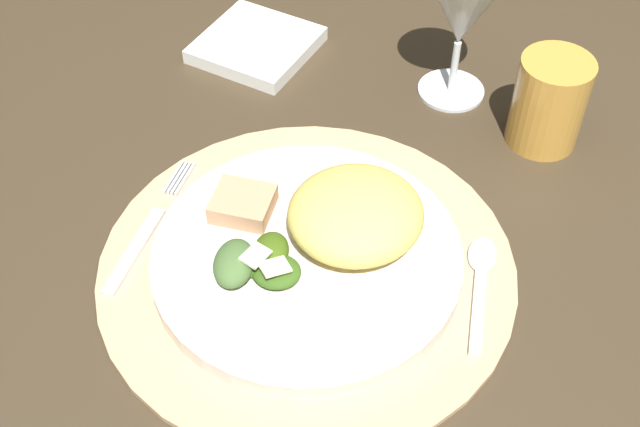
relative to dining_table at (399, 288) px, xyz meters
name	(u,v)px	position (x,y,z in m)	size (l,w,h in m)	color
dining_table	(399,288)	(0.00, 0.00, 0.00)	(1.28, 1.04, 0.74)	#3B2F1E
placemat	(307,266)	(-0.08, -0.07, 0.10)	(0.37, 0.37, 0.01)	tan
dinner_plate	(307,258)	(-0.08, -0.07, 0.11)	(0.27, 0.27, 0.02)	silver
pasta_serving	(356,214)	(-0.04, -0.04, 0.15)	(0.12, 0.12, 0.05)	#EDD060
salad_greens	(256,262)	(-0.11, -0.10, 0.13)	(0.08, 0.07, 0.02)	#3C5914
bread_piece	(243,204)	(-0.15, -0.04, 0.13)	(0.05, 0.05, 0.02)	tan
fork	(147,231)	(-0.23, -0.07, 0.11)	(0.03, 0.17, 0.00)	silver
spoon	(481,273)	(0.07, -0.05, 0.11)	(0.03, 0.13, 0.01)	silver
napkin	(256,45)	(-0.21, 0.23, 0.11)	(0.12, 0.12, 0.02)	white
wine_glass	(462,13)	(0.02, 0.21, 0.20)	(0.08, 0.08, 0.15)	silver
amber_tumbler	(549,102)	(0.12, 0.15, 0.15)	(0.07, 0.07, 0.10)	gold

